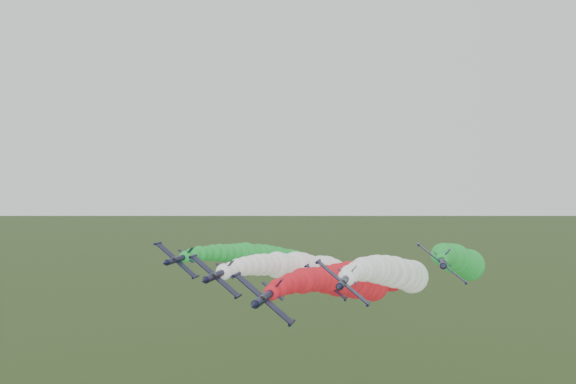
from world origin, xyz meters
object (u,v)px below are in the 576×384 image
object	(u,v)px
jet_outer_right	(458,260)
jet_lead	(348,282)
jet_inner_left	(306,269)
jet_outer_left	(267,258)
jet_inner_right	(394,273)
jet_trail	(375,274)

from	to	relation	value
jet_outer_right	jet_lead	bearing A→B (deg)	-132.84
jet_inner_left	jet_lead	bearing A→B (deg)	-46.31
jet_outer_left	jet_outer_right	distance (m)	44.08
jet_outer_left	jet_inner_left	bearing A→B (deg)	-43.91
jet_lead	jet_outer_left	distance (m)	31.60
jet_outer_left	jet_outer_right	xyz separation A→B (m)	(44.06, 1.10, 0.72)
jet_inner_right	jet_outer_right	xyz separation A→B (m)	(13.66, 12.66, 1.31)
jet_outer_right	jet_trail	size ratio (longest dim) A/B	1.00
jet_lead	jet_outer_left	world-z (taller)	jet_outer_left
jet_lead	jet_inner_left	size ratio (longest dim) A/B	1.00
jet_lead	jet_outer_right	distance (m)	32.04
jet_inner_right	jet_trail	distance (m)	21.74
jet_inner_left	jet_trail	size ratio (longest dim) A/B	0.99
jet_outer_right	jet_trail	world-z (taller)	jet_outer_right
jet_inner_right	jet_outer_left	size ratio (longest dim) A/B	1.01
jet_inner_right	jet_inner_left	bearing A→B (deg)	179.49
jet_lead	jet_outer_left	size ratio (longest dim) A/B	1.00
jet_trail	jet_inner_left	bearing A→B (deg)	-122.51
jet_inner_left	jet_outer_left	world-z (taller)	jet_outer_left
jet_inner_left	jet_outer_left	size ratio (longest dim) A/B	1.00
jet_inner_right	jet_outer_right	world-z (taller)	jet_outer_right
jet_trail	jet_lead	bearing A→B (deg)	-94.75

